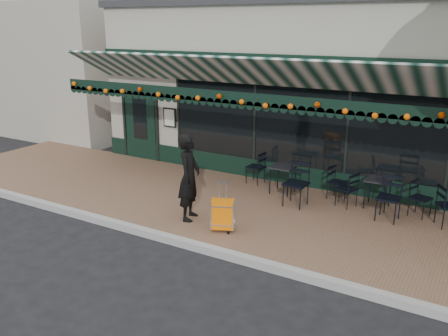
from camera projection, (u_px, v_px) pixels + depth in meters
The scene contains 15 objects.
ground at pixel (205, 250), 8.84m from camera, with size 80.00×80.00×0.00m, color black.
sidewalk at pixel (254, 211), 10.47m from camera, with size 18.00×4.00×0.15m, color brown.
curb at pixel (202, 248), 8.75m from camera, with size 18.00×0.16×0.15m, color #9E9E99.
restaurant_building at pixel (341, 84), 14.64m from camera, with size 12.00×9.60×4.50m.
neighbor_building_left at pixel (55, 63), 21.05m from camera, with size 12.00×8.00×4.80m, color #A0988D.
woman at pixel (189, 177), 9.64m from camera, with size 0.66×0.43×1.80m, color black.
suitcase at pixel (223, 215), 9.22m from camera, with size 0.50×0.40×1.00m.
cafe_table_a at pixel (378, 182), 10.33m from camera, with size 0.53×0.53×0.66m.
cafe_table_b at pixel (283, 169), 11.22m from camera, with size 0.55×0.55×0.67m.
chair_a_left at pixel (347, 189), 10.46m from camera, with size 0.40×0.40×0.79m, color black, non-canonical shape.
chair_a_right at pixel (421, 199), 9.91m from camera, with size 0.39×0.39×0.78m, color black, non-canonical shape.
chair_a_front at pixel (389, 199), 9.69m from camera, with size 0.47×0.47×0.94m, color black, non-canonical shape.
chair_b_left at pixel (256, 167), 12.00m from camera, with size 0.42×0.42×0.83m, color black, non-canonical shape.
chair_b_right at pixel (337, 183), 10.90m from camera, with size 0.39×0.39×0.78m, color black, non-canonical shape.
chair_b_front at pixel (296, 184), 10.46m from camera, with size 0.50×0.50×1.00m, color black, non-canonical shape.
Camera 1 is at (4.37, -6.72, 4.03)m, focal length 38.00 mm.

